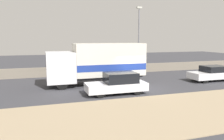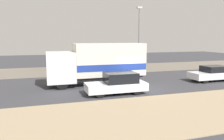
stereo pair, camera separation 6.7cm
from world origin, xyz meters
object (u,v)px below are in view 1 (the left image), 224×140
at_px(street_lamp, 139,36).
at_px(car_hatchback, 118,83).
at_px(box_truck, 99,62).
at_px(car_sedan_second, 212,73).

bearing_deg(street_lamp, car_hatchback, -123.57).
relative_size(box_truck, car_sedan_second, 1.99).
height_order(street_lamp, car_hatchback, street_lamp).
bearing_deg(car_hatchback, box_truck, -82.68).
relative_size(street_lamp, car_sedan_second, 1.78).
xyz_separation_m(box_truck, car_sedan_second, (10.51, -1.73, -1.20)).
bearing_deg(car_sedan_second, street_lamp, -50.89).
height_order(car_hatchback, car_sedan_second, car_hatchback).
bearing_deg(box_truck, street_lamp, -143.10).
bearing_deg(street_lamp, box_truck, -143.10).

